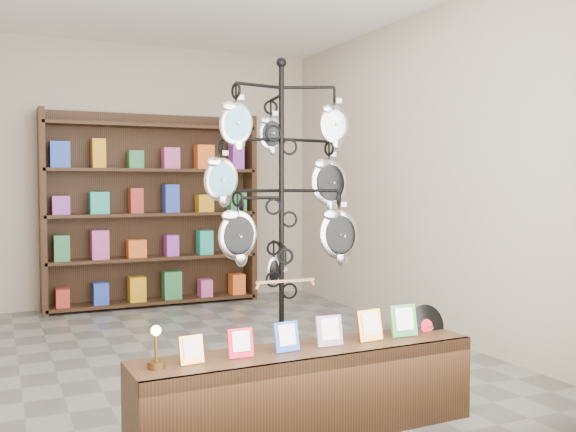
# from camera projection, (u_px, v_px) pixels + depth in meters

# --- Properties ---
(ground) EXTENTS (5.00, 5.00, 0.00)m
(ground) POSITION_uv_depth(u_px,v_px,m) (216.00, 353.00, 5.30)
(ground) COLOR slate
(ground) RESTS_ON ground
(room_envelope) EXTENTS (5.00, 5.00, 5.00)m
(room_envelope) POSITION_uv_depth(u_px,v_px,m) (215.00, 128.00, 5.20)
(room_envelope) COLOR #AEA18C
(room_envelope) RESTS_ON ground
(display_tree) EXTENTS (1.19, 1.11, 2.33)m
(display_tree) POSITION_uv_depth(u_px,v_px,m) (282.00, 191.00, 4.76)
(display_tree) COLOR black
(display_tree) RESTS_ON ground
(front_shelf) EXTENTS (2.00, 0.46, 0.70)m
(front_shelf) POSITION_uv_depth(u_px,v_px,m) (308.00, 391.00, 3.58)
(front_shelf) COLOR black
(front_shelf) RESTS_ON ground
(back_shelving) EXTENTS (2.42, 0.36, 2.20)m
(back_shelving) POSITION_uv_depth(u_px,v_px,m) (153.00, 216.00, 7.33)
(back_shelving) COLOR black
(back_shelving) RESTS_ON ground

